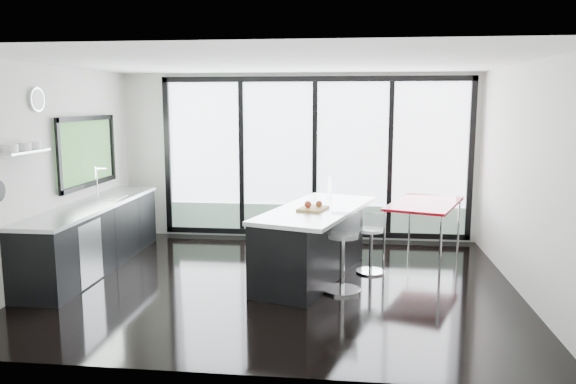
# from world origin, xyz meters

# --- Properties ---
(floor) EXTENTS (6.00, 5.00, 0.00)m
(floor) POSITION_xyz_m (0.00, 0.00, 0.00)
(floor) COLOR black
(floor) RESTS_ON ground
(ceiling) EXTENTS (6.00, 5.00, 0.00)m
(ceiling) POSITION_xyz_m (0.00, 0.00, 2.80)
(ceiling) COLOR white
(ceiling) RESTS_ON wall_back
(wall_back) EXTENTS (6.00, 0.09, 2.80)m
(wall_back) POSITION_xyz_m (0.27, 2.47, 1.27)
(wall_back) COLOR beige
(wall_back) RESTS_ON ground
(wall_front) EXTENTS (6.00, 0.00, 2.80)m
(wall_front) POSITION_xyz_m (0.00, -2.50, 1.40)
(wall_front) COLOR beige
(wall_front) RESTS_ON ground
(wall_left) EXTENTS (0.26, 5.00, 2.80)m
(wall_left) POSITION_xyz_m (-2.97, 0.27, 1.56)
(wall_left) COLOR beige
(wall_left) RESTS_ON ground
(wall_right) EXTENTS (0.00, 5.00, 2.80)m
(wall_right) POSITION_xyz_m (3.00, 0.00, 1.40)
(wall_right) COLOR beige
(wall_right) RESTS_ON ground
(counter_cabinets) EXTENTS (0.69, 3.24, 1.36)m
(counter_cabinets) POSITION_xyz_m (-2.67, 0.40, 0.46)
(counter_cabinets) COLOR black
(counter_cabinets) RESTS_ON floor
(island) EXTENTS (1.61, 2.51, 1.24)m
(island) POSITION_xyz_m (0.41, 0.32, 0.48)
(island) COLOR black
(island) RESTS_ON floor
(bar_stool_near) EXTENTS (0.56, 0.56, 0.75)m
(bar_stool_near) POSITION_xyz_m (0.83, -0.23, 0.37)
(bar_stool_near) COLOR silver
(bar_stool_near) RESTS_ON floor
(bar_stool_far) EXTENTS (0.52, 0.52, 0.63)m
(bar_stool_far) POSITION_xyz_m (1.21, 0.59, 0.31)
(bar_stool_far) COLOR silver
(bar_stool_far) RESTS_ON floor
(red_table) EXTENTS (1.36, 1.77, 0.83)m
(red_table) POSITION_xyz_m (2.02, 1.52, 0.42)
(red_table) COLOR #98020E
(red_table) RESTS_ON floor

